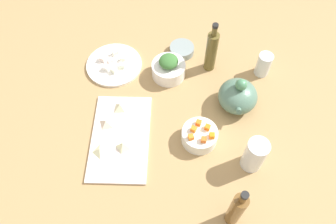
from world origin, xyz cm
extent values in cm
cube|color=#A28252|center=(0.00, 0.00, 1.50)|extent=(190.00, 190.00, 3.00)
cube|color=silver|center=(10.04, -16.21, 3.50)|extent=(36.98, 23.92, 1.00)
cylinder|color=white|center=(-23.31, -25.46, 3.60)|extent=(23.01, 23.01, 1.20)
cylinder|color=white|center=(-21.26, -2.27, 6.13)|extent=(13.57, 13.57, 6.26)
cylinder|color=white|center=(7.29, 12.18, 5.74)|extent=(12.84, 12.84, 5.48)
cylinder|color=gray|center=(-34.15, 1.91, 4.64)|extent=(10.36, 10.36, 3.28)
ellipsoid|color=#507462|center=(-9.87, 25.18, 8.36)|extent=(15.20, 14.69, 10.72)
sphere|color=#457F5A|center=(-9.87, 25.18, 15.43)|extent=(4.26, 4.26, 4.26)
cylinder|color=#507462|center=(-3.41, 25.18, 9.70)|extent=(5.38, 2.00, 3.93)
cylinder|color=brown|center=(-27.27, 13.99, 12.13)|extent=(4.59, 4.59, 18.27)
cylinder|color=brown|center=(-27.27, 13.99, 23.30)|extent=(2.06, 2.06, 4.06)
cylinder|color=black|center=(-27.27, 13.99, 25.93)|extent=(2.29, 2.29, 1.20)
cylinder|color=brown|center=(34.23, 24.27, 12.20)|extent=(4.45, 4.45, 18.39)
cylinder|color=brown|center=(34.23, 24.27, 23.23)|extent=(2.00, 2.00, 3.67)
cylinder|color=black|center=(34.23, 24.27, 25.67)|extent=(2.22, 2.22, 1.20)
cylinder|color=white|center=(-26.89, 35.45, 8.05)|extent=(5.74, 5.74, 10.10)
cylinder|color=white|center=(14.56, 30.60, 10.00)|extent=(7.24, 7.24, 14.00)
cube|color=orange|center=(5.54, 14.58, 9.38)|extent=(2.24, 2.24, 1.80)
cube|color=orange|center=(10.56, 13.58, 9.38)|extent=(1.81, 1.81, 1.80)
cube|color=orange|center=(10.05, 9.12, 9.38)|extent=(2.38, 2.38, 1.80)
cube|color=orange|center=(6.78, 9.83, 9.38)|extent=(2.33, 2.33, 1.80)
cube|color=orange|center=(4.05, 11.34, 9.38)|extent=(2.16, 2.16, 1.80)
cube|color=orange|center=(8.64, 16.30, 9.38)|extent=(1.92, 1.92, 1.80)
ellipsoid|color=#386D32|center=(-21.26, -2.27, 11.31)|extent=(9.54, 9.39, 4.10)
cube|color=white|center=(-23.68, -26.93, 5.30)|extent=(3.11, 3.11, 2.20)
cube|color=white|center=(-21.86, -21.62, 5.30)|extent=(2.25, 2.25, 2.20)
cube|color=white|center=(-28.33, -25.86, 5.30)|extent=(3.09, 3.09, 2.20)
cube|color=white|center=(-19.93, -27.84, 5.30)|extent=(2.79, 2.79, 2.20)
cube|color=silver|center=(-25.66, -21.80, 5.30)|extent=(2.44, 2.44, 2.20)
cube|color=white|center=(-24.61, -30.45, 5.30)|extent=(2.61, 2.61, 2.20)
cube|color=#E8ECCD|center=(-19.18, -24.39, 5.30)|extent=(3.06, 3.06, 2.20)
pyramid|color=beige|center=(16.66, -22.04, 5.08)|extent=(5.45, 5.16, 2.15)
pyramid|color=beige|center=(5.55, -22.29, 5.17)|extent=(5.58, 5.83, 2.35)
pyramid|color=beige|center=(-2.04, -18.52, 5.39)|extent=(5.99, 5.88, 2.79)
pyramid|color=beige|center=(14.16, -14.30, 5.59)|extent=(4.19, 4.41, 3.19)
camera|label=1|loc=(64.09, 7.60, 110.47)|focal=35.51mm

